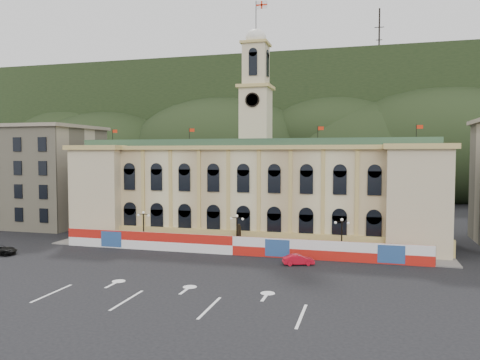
# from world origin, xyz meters

# --- Properties ---
(ground) EXTENTS (260.00, 260.00, 0.00)m
(ground) POSITION_xyz_m (0.00, 0.00, 0.00)
(ground) COLOR black
(ground) RESTS_ON ground
(lane_markings) EXTENTS (26.00, 10.00, 0.02)m
(lane_markings) POSITION_xyz_m (0.00, -5.00, 0.00)
(lane_markings) COLOR white
(lane_markings) RESTS_ON ground
(hill_ridge) EXTENTS (230.00, 80.00, 64.00)m
(hill_ridge) POSITION_xyz_m (0.03, 121.99, 19.48)
(hill_ridge) COLOR black
(hill_ridge) RESTS_ON ground
(city_hall) EXTENTS (56.20, 17.60, 37.10)m
(city_hall) POSITION_xyz_m (0.00, 27.63, 7.85)
(city_hall) COLOR beige
(city_hall) RESTS_ON ground
(side_building_left) EXTENTS (21.00, 17.00, 18.60)m
(side_building_left) POSITION_xyz_m (-43.00, 30.93, 9.33)
(side_building_left) COLOR #B3A78A
(side_building_left) RESTS_ON ground
(hoarding_fence) EXTENTS (50.00, 0.44, 2.50)m
(hoarding_fence) POSITION_xyz_m (0.06, 15.07, 1.25)
(hoarding_fence) COLOR red
(hoarding_fence) RESTS_ON ground
(pavement) EXTENTS (56.00, 5.50, 0.16)m
(pavement) POSITION_xyz_m (0.00, 17.75, 0.08)
(pavement) COLOR slate
(pavement) RESTS_ON ground
(statue) EXTENTS (1.40, 1.40, 3.72)m
(statue) POSITION_xyz_m (0.00, 18.00, 1.19)
(statue) COLOR #595651
(statue) RESTS_ON ground
(lamp_left) EXTENTS (1.96, 0.44, 5.15)m
(lamp_left) POSITION_xyz_m (-14.00, 17.00, 3.07)
(lamp_left) COLOR black
(lamp_left) RESTS_ON ground
(lamp_center) EXTENTS (1.96, 0.44, 5.15)m
(lamp_center) POSITION_xyz_m (0.00, 17.00, 3.07)
(lamp_center) COLOR black
(lamp_center) RESTS_ON ground
(lamp_right) EXTENTS (1.96, 0.44, 5.15)m
(lamp_right) POSITION_xyz_m (14.00, 17.00, 3.07)
(lamp_right) COLOR black
(lamp_right) RESTS_ON ground
(red_sedan) EXTENTS (3.76, 4.65, 1.25)m
(red_sedan) POSITION_xyz_m (9.18, 11.74, 0.63)
(red_sedan) COLOR red
(red_sedan) RESTS_ON ground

